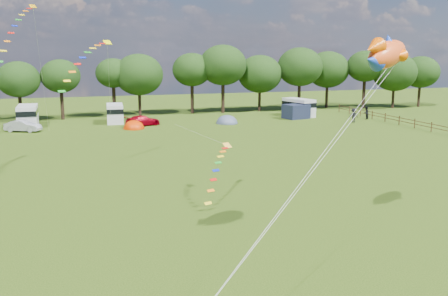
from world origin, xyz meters
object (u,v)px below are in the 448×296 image
object	(u,v)px
car_c	(143,121)
tent_orange	(134,129)
car_b	(23,126)
tent_greyblue	(227,123)
walker_b	(353,115)
campervan_b	(28,115)
campervan_d	(299,107)
fish_kite	(385,54)
walker_a	(366,113)
campervan_c	(115,113)

from	to	relation	value
car_c	tent_orange	distance (m)	2.62
car_b	tent_orange	size ratio (longest dim) A/B	1.36
tent_greyblue	walker_b	xyz separation A→B (m)	(16.24, -4.08, 0.92)
car_b	campervan_b	distance (m)	4.20
campervan_d	fish_kite	xyz separation A→B (m)	(-16.94, -44.55, 7.71)
walker_a	walker_b	xyz separation A→B (m)	(-3.34, -2.25, 0.05)
campervan_b	campervan_c	size ratio (longest dim) A/B	1.08
campervan_c	fish_kite	xyz separation A→B (m)	(9.06, -45.75, 7.78)
tent_greyblue	walker_b	bearing A→B (deg)	-14.12
campervan_b	tent_orange	size ratio (longest dim) A/B	1.93
walker_a	car_b	bearing A→B (deg)	-35.24
campervan_b	campervan_d	world-z (taller)	campervan_b
car_c	campervan_d	world-z (taller)	campervan_d
tent_orange	car_c	bearing A→B (deg)	56.53
tent_orange	walker_b	xyz separation A→B (m)	(28.43, -3.04, 0.92)
fish_kite	tent_greyblue	bearing A→B (deg)	54.43
tent_greyblue	campervan_b	bearing A→B (deg)	169.60
campervan_d	car_b	bearing A→B (deg)	81.51
car_c	campervan_d	size ratio (longest dim) A/B	0.78
car_b	campervan_c	size ratio (longest dim) A/B	0.76
tent_orange	walker_a	xyz separation A→B (m)	(31.77, -0.78, 0.87)
walker_b	tent_orange	bearing A→B (deg)	2.80
campervan_d	fish_kite	size ratio (longest dim) A/B	1.51
campervan_b	walker_a	distance (m)	44.62
car_b	tent_greyblue	size ratio (longest dim) A/B	1.22
campervan_d	tent_greyblue	world-z (taller)	campervan_d
campervan_c	campervan_d	xyz separation A→B (m)	(26.00, -1.20, 0.07)
tent_greyblue	walker_b	world-z (taller)	walker_b
fish_kite	walker_b	size ratio (longest dim) A/B	1.97
walker_a	fish_kite	bearing A→B (deg)	25.43
car_c	tent_greyblue	world-z (taller)	car_c
car_b	tent_orange	bearing A→B (deg)	-72.50
car_b	tent_greyblue	xyz separation A→B (m)	(24.86, -0.39, -0.66)
walker_a	campervan_d	bearing A→B (deg)	-70.29
car_c	tent_orange	world-z (taller)	car_c
walker_a	tent_orange	bearing A→B (deg)	-33.79
campervan_c	tent_orange	bearing A→B (deg)	-160.93
campervan_c	tent_greyblue	size ratio (longest dim) A/B	1.61
campervan_c	tent_orange	xyz separation A→B (m)	(1.68, -6.22, -1.28)
campervan_c	tent_orange	size ratio (longest dim) A/B	1.79
tent_orange	tent_greyblue	size ratio (longest dim) A/B	0.90
car_b	campervan_b	size ratio (longest dim) A/B	0.71
campervan_b	car_b	bearing A→B (deg)	175.66
car_c	tent_orange	bearing A→B (deg)	124.87
walker_b	walker_a	bearing A→B (deg)	-137.11
car_c	tent_greyblue	bearing A→B (deg)	-117.32
campervan_d	walker_b	distance (m)	9.05
walker_a	campervan_c	bearing A→B (deg)	-44.19
campervan_d	campervan_b	bearing A→B (deg)	75.14
tent_orange	walker_b	world-z (taller)	walker_b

